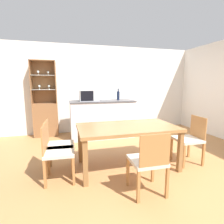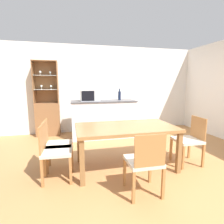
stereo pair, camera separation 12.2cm
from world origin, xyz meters
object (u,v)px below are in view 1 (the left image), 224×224
dining_chair_side_left_near (57,152)px  wine_bottle (118,95)px  dining_chair_side_right_near (190,139)px  display_cabinet (46,114)px  dining_table (127,130)px  microwave (89,95)px  dining_chair_side_left_far (57,145)px  dining_chair_head_near (148,161)px

dining_chair_side_left_near → wine_bottle: bearing=145.4°
dining_chair_side_right_near → display_cabinet: bearing=49.1°
dining_table → display_cabinet: bearing=123.0°
microwave → wine_bottle: size_ratio=1.58×
display_cabinet → dining_chair_side_left_far: bearing=-80.5°
dining_chair_side_left_far → dining_chair_side_right_near: bearing=87.5°
dining_chair_head_near → microwave: microwave is taller
dining_table → dining_chair_side_left_far: 1.18m
dining_table → dining_chair_side_left_near: size_ratio=1.94×
display_cabinet → microwave: bearing=-26.2°
dining_chair_side_right_near → dining_chair_head_near: same height
dining_chair_side_left_near → dining_chair_head_near: (1.16, -0.66, 0.00)m
dining_chair_side_left_far → dining_chair_head_near: same height
display_cabinet → wine_bottle: size_ratio=6.52×
microwave → dining_table: bearing=-77.6°
dining_chair_side_right_near → microwave: microwave is taller
dining_chair_head_near → display_cabinet: bearing=117.2°
microwave → wine_bottle: 0.84m
display_cabinet → dining_chair_side_left_near: bearing=-81.6°
dining_chair_side_left_far → dining_chair_head_near: 1.49m
display_cabinet → dining_table: (1.53, -2.35, 0.03)m
dining_table → microwave: bearing=102.4°
display_cabinet → wine_bottle: 2.07m
dining_chair_side_left_near → microwave: 2.19m
dining_table → dining_chair_head_near: dining_chair_head_near is taller
dining_chair_side_right_near → microwave: (-1.55, 1.94, 0.69)m
dining_table → dining_chair_side_left_far: bearing=173.0°
display_cabinet → dining_chair_side_left_far: (0.37, -2.21, -0.17)m
dining_table → dining_chair_side_right_near: 1.18m
dining_chair_side_right_near → dining_chair_side_left_near: 2.31m
wine_bottle → dining_chair_side_left_far: bearing=-131.9°
dining_chair_side_left_far → wine_bottle: (1.59, 1.78, 0.68)m
dining_chair_side_left_near → dining_chair_side_right_near: bearing=93.0°
dining_table → wine_bottle: bearing=77.2°
display_cabinet → dining_chair_side_right_near: display_cabinet is taller
dining_chair_side_left_near → wine_bottle: size_ratio=2.73×
dining_table → dining_chair_head_near: size_ratio=1.94×
dining_chair_side_left_near → dining_chair_side_left_far: size_ratio=1.00×
dining_table → dining_chair_side_left_near: 1.18m
dining_table → wine_bottle: 2.03m
dining_table → dining_chair_side_right_near: (1.16, -0.14, -0.20)m
dining_chair_side_right_near → wine_bottle: size_ratio=2.73×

